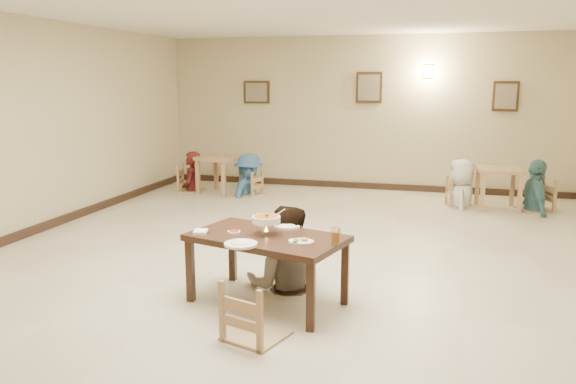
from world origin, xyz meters
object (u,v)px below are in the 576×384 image
(chair_near, at_px, (256,282))
(bg_chair_rl, at_px, (461,179))
(chair_far, at_px, (286,242))
(bg_table_right, at_px, (499,176))
(bg_chair_lr, at_px, (249,172))
(bg_table_left, at_px, (219,163))
(bg_chair_rr, at_px, (537,180))
(bg_diner_a, at_px, (190,152))
(main_table, at_px, (267,243))
(bg_diner_d, at_px, (539,159))
(drink_glass, at_px, (336,237))
(curry_warmer, at_px, (266,220))
(bg_diner_c, at_px, (463,159))
(main_diner, at_px, (285,206))
(bg_chair_ll, at_px, (191,166))
(bg_diner_b, at_px, (248,154))

(chair_near, distance_m, bg_chair_rl, 6.02)
(chair_far, bearing_deg, chair_near, -65.34)
(bg_table_right, distance_m, bg_chair_lr, 4.43)
(bg_table_left, xyz_separation_m, bg_table_right, (5.03, -0.04, -0.01))
(bg_table_right, bearing_deg, bg_chair_rl, 172.50)
(chair_near, bearing_deg, bg_chair_rr, -99.79)
(bg_table_right, bearing_deg, bg_chair_rr, 1.25)
(bg_diner_a, bearing_deg, main_table, 17.37)
(bg_chair_rl, xyz_separation_m, bg_chair_rr, (1.19, -0.07, 0.05))
(chair_far, bearing_deg, bg_diner_d, 74.18)
(chair_far, relative_size, bg_table_right, 1.16)
(drink_glass, bearing_deg, chair_near, -133.03)
(curry_warmer, xyz_separation_m, bg_table_right, (2.53, 4.90, -0.26))
(main_table, relative_size, bg_diner_a, 1.03)
(bg_table_right, height_order, bg_diner_c, bg_diner_c)
(bg_table_right, relative_size, bg_diner_c, 0.47)
(bg_chair_rl, distance_m, bg_diner_a, 5.05)
(bg_chair_rr, bearing_deg, chair_far, -54.02)
(main_table, relative_size, main_diner, 0.93)
(bg_chair_ll, xyz_separation_m, bg_chair_rr, (6.23, -0.03, 0.02))
(chair_far, distance_m, drink_glass, 1.06)
(bg_table_left, distance_m, bg_diner_b, 0.64)
(chair_near, relative_size, drink_glass, 6.17)
(bg_chair_ll, bearing_deg, curry_warmer, -160.08)
(main_table, xyz_separation_m, bg_chair_rl, (1.92, 5.01, -0.13))
(bg_chair_lr, height_order, bg_chair_rl, bg_chair_rl)
(curry_warmer, height_order, bg_chair_rl, bg_chair_rl)
(bg_table_left, distance_m, bg_table_right, 5.03)
(chair_near, xyz_separation_m, curry_warmer, (-0.15, 0.78, 0.34))
(drink_glass, bearing_deg, bg_chair_ll, 126.66)
(bg_table_left, distance_m, bg_chair_rl, 4.44)
(bg_diner_b, relative_size, bg_diner_d, 0.91)
(bg_diner_d, bearing_deg, bg_chair_rr, -53.60)
(bg_chair_rl, height_order, bg_diner_c, bg_diner_c)
(main_diner, xyz_separation_m, bg_diner_d, (3.06, 4.46, 0.00))
(curry_warmer, xyz_separation_m, bg_table_left, (-2.50, 4.93, -0.25))
(chair_far, height_order, bg_diner_d, bg_diner_d)
(bg_chair_lr, distance_m, bg_chair_rl, 3.84)
(chair_near, relative_size, main_diner, 0.57)
(main_table, relative_size, bg_chair_lr, 1.83)
(main_table, xyz_separation_m, bg_chair_ll, (-3.12, 4.97, -0.10))
(bg_diner_c, bearing_deg, bg_chair_rr, 83.96)
(bg_diner_d, bearing_deg, bg_table_right, 82.65)
(chair_near, height_order, main_diner, main_diner)
(chair_near, bearing_deg, chair_far, -67.23)
(curry_warmer, distance_m, bg_diner_b, 5.24)
(bg_diner_d, bearing_deg, bg_chair_ll, 81.10)
(bg_chair_lr, bearing_deg, bg_diner_c, 105.03)
(main_table, relative_size, drink_glass, 10.14)
(bg_chair_rr, bearing_deg, bg_diner_b, -108.28)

